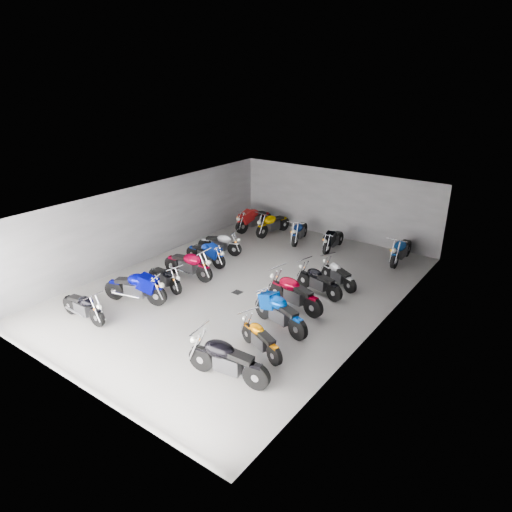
# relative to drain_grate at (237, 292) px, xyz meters

# --- Properties ---
(ground) EXTENTS (14.00, 14.00, 0.00)m
(ground) POSITION_rel_drain_grate_xyz_m (0.00, 0.50, -0.01)
(ground) COLOR gray
(ground) RESTS_ON ground
(wall_back) EXTENTS (10.00, 0.10, 3.20)m
(wall_back) POSITION_rel_drain_grate_xyz_m (0.00, 7.50, 1.59)
(wall_back) COLOR slate
(wall_back) RESTS_ON ground
(wall_left) EXTENTS (0.10, 14.00, 3.20)m
(wall_left) POSITION_rel_drain_grate_xyz_m (-5.00, 0.50, 1.59)
(wall_left) COLOR slate
(wall_left) RESTS_ON ground
(wall_right) EXTENTS (0.10, 14.00, 3.20)m
(wall_right) POSITION_rel_drain_grate_xyz_m (5.00, 0.50, 1.59)
(wall_right) COLOR slate
(wall_right) RESTS_ON ground
(ceiling) EXTENTS (10.00, 14.00, 0.04)m
(ceiling) POSITION_rel_drain_grate_xyz_m (0.00, 0.50, 3.21)
(ceiling) COLOR black
(ceiling) RESTS_ON wall_back
(drain_grate) EXTENTS (0.32, 0.32, 0.01)m
(drain_grate) POSITION_rel_drain_grate_xyz_m (0.00, 0.00, 0.00)
(drain_grate) COLOR black
(drain_grate) RESTS_ON ground
(motorcycle_left_a) EXTENTS (2.00, 0.39, 0.88)m
(motorcycle_left_a) POSITION_rel_drain_grate_xyz_m (-2.74, -4.40, 0.47)
(motorcycle_left_a) COLOR black
(motorcycle_left_a) RESTS_ON ground
(motorcycle_left_b) EXTENTS (2.23, 0.94, 1.02)m
(motorcycle_left_b) POSITION_rel_drain_grate_xyz_m (-2.33, -2.61, 0.55)
(motorcycle_left_b) COLOR black
(motorcycle_left_b) RESTS_ON ground
(motorcycle_left_c) EXTENTS (1.89, 0.46, 0.83)m
(motorcycle_left_c) POSITION_rel_drain_grate_xyz_m (-2.30, -1.31, 0.45)
(motorcycle_left_c) COLOR black
(motorcycle_left_c) RESTS_ON ground
(motorcycle_left_d) EXTENTS (2.28, 0.48, 1.00)m
(motorcycle_left_d) POSITION_rel_drain_grate_xyz_m (-2.29, -0.09, 0.54)
(motorcycle_left_d) COLOR black
(motorcycle_left_d) RESTS_ON ground
(motorcycle_left_e) EXTENTS (2.05, 0.39, 0.90)m
(motorcycle_left_e) POSITION_rel_drain_grate_xyz_m (-2.61, 1.25, 0.49)
(motorcycle_left_e) COLOR black
(motorcycle_left_e) RESTS_ON ground
(motorcycle_left_f) EXTENTS (1.98, 0.68, 0.89)m
(motorcycle_left_f) POSITION_rel_drain_grate_xyz_m (-2.91, 2.49, 0.48)
(motorcycle_left_f) COLOR black
(motorcycle_left_f) RESTS_ON ground
(motorcycle_right_a) EXTENTS (2.36, 0.58, 1.04)m
(motorcycle_right_a) POSITION_rel_drain_grate_xyz_m (2.86, -4.03, 0.56)
(motorcycle_right_a) COLOR black
(motorcycle_right_a) RESTS_ON ground
(motorcycle_right_b) EXTENTS (1.83, 0.79, 0.84)m
(motorcycle_right_b) POSITION_rel_drain_grate_xyz_m (2.85, -2.56, 0.45)
(motorcycle_right_b) COLOR black
(motorcycle_right_b) RESTS_ON ground
(motorcycle_right_c) EXTENTS (2.25, 0.75, 1.01)m
(motorcycle_right_c) POSITION_rel_drain_grate_xyz_m (2.56, -1.13, 0.54)
(motorcycle_right_c) COLOR black
(motorcycle_right_c) RESTS_ON ground
(motorcycle_right_d) EXTENTS (2.31, 0.59, 1.02)m
(motorcycle_right_d) POSITION_rel_drain_grate_xyz_m (2.24, 0.22, 0.55)
(motorcycle_right_d) COLOR black
(motorcycle_right_d) RESTS_ON ground
(motorcycle_right_e) EXTENTS (2.03, 0.61, 0.90)m
(motorcycle_right_e) POSITION_rel_drain_grate_xyz_m (2.38, 1.64, 0.49)
(motorcycle_right_e) COLOR black
(motorcycle_right_e) RESTS_ON ground
(motorcycle_right_f) EXTENTS (1.78, 0.86, 0.83)m
(motorcycle_right_f) POSITION_rel_drain_grate_xyz_m (2.64, 2.65, 0.45)
(motorcycle_right_f) COLOR black
(motorcycle_right_f) RESTS_ON ground
(motorcycle_back_a) EXTENTS (0.64, 2.35, 1.04)m
(motorcycle_back_a) POSITION_rel_drain_grate_xyz_m (-3.64, 5.92, 0.56)
(motorcycle_back_a) COLOR black
(motorcycle_back_a) RESTS_ON ground
(motorcycle_back_b) EXTENTS (0.54, 2.23, 0.98)m
(motorcycle_back_b) POSITION_rel_drain_grate_xyz_m (-2.50, 5.92, 0.53)
(motorcycle_back_b) COLOR black
(motorcycle_back_b) RESTS_ON ground
(motorcycle_back_c) EXTENTS (0.67, 2.07, 0.93)m
(motorcycle_back_c) POSITION_rel_drain_grate_xyz_m (-0.93, 5.84, 0.50)
(motorcycle_back_c) COLOR black
(motorcycle_back_c) RESTS_ON ground
(motorcycle_back_d) EXTENTS (0.42, 1.99, 0.87)m
(motorcycle_back_d) POSITION_rel_drain_grate_xyz_m (0.81, 5.83, 0.47)
(motorcycle_back_d) COLOR black
(motorcycle_back_d) RESTS_ON ground
(motorcycle_back_f) EXTENTS (0.45, 2.24, 0.99)m
(motorcycle_back_f) POSITION_rel_drain_grate_xyz_m (3.74, 6.20, 0.53)
(motorcycle_back_f) COLOR black
(motorcycle_back_f) RESTS_ON ground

